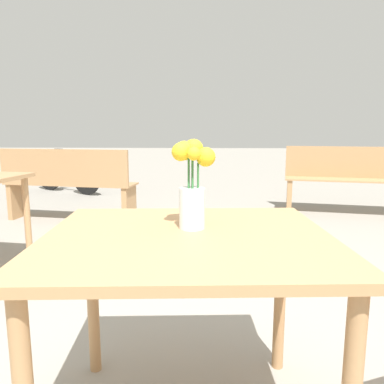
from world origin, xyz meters
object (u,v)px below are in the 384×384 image
at_px(bench_middle, 364,177).
at_px(bicycle, 67,173).
at_px(table_front, 188,263).
at_px(bench_near, 68,183).
at_px(flower_vase, 192,185).

relative_size(bench_middle, bicycle, 1.41).
bearing_deg(bench_middle, table_front, -119.70).
bearing_deg(bench_near, flower_vase, -62.03).
bearing_deg(bicycle, bench_near, -68.92).
xyz_separation_m(bench_near, bicycle, (-0.77, 2.00, -0.12)).
bearing_deg(bicycle, table_front, -65.20).
distance_m(bench_middle, bicycle, 4.60).
height_order(bench_middle, bicycle, bench_middle).
bearing_deg(bicycle, flower_vase, -64.73).
xyz_separation_m(bench_middle, bicycle, (-4.36, 1.45, -0.14)).
height_order(table_front, bench_near, bench_near).
distance_m(table_front, bench_middle, 4.12).
distance_m(flower_vase, bench_middle, 4.06).
relative_size(table_front, flower_vase, 3.22).
xyz_separation_m(flower_vase, bicycle, (-2.33, 4.94, -0.55)).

